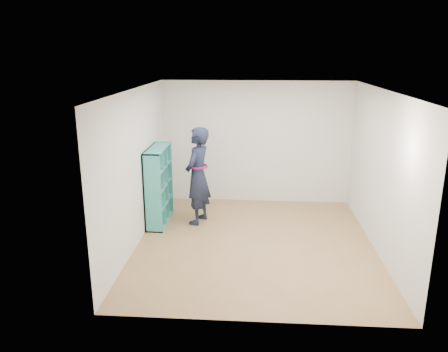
{
  "coord_description": "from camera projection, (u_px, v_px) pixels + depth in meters",
  "views": [
    {
      "loc": [
        -0.04,
        -6.89,
        3.19
      ],
      "look_at": [
        -0.55,
        0.3,
        1.11
      ],
      "focal_mm": 35.0,
      "sensor_mm": 36.0,
      "label": 1
    }
  ],
  "objects": [
    {
      "name": "wall_right",
      "position": [
        381.0,
        173.0,
        6.99
      ],
      "size": [
        0.02,
        4.5,
        2.6
      ],
      "primitive_type": "cube",
      "color": "silver",
      "rests_on": "floor"
    },
    {
      "name": "wall_front",
      "position": [
        256.0,
        223.0,
        4.97
      ],
      "size": [
        4.0,
        0.02,
        2.6
      ],
      "primitive_type": "cube",
      "color": "silver",
      "rests_on": "floor"
    },
    {
      "name": "floor",
      "position": [
        255.0,
        243.0,
        7.49
      ],
      "size": [
        4.5,
        4.5,
        0.0
      ],
      "primitive_type": "plane",
      "color": "olive",
      "rests_on": "ground"
    },
    {
      "name": "bookshelf",
      "position": [
        157.0,
        186.0,
        8.25
      ],
      "size": [
        0.32,
        1.1,
        1.46
      ],
      "color": "teal",
      "rests_on": "floor"
    },
    {
      "name": "wall_back",
      "position": [
        256.0,
        143.0,
        9.28
      ],
      "size": [
        4.0,
        0.02,
        2.6
      ],
      "primitive_type": "cube",
      "color": "silver",
      "rests_on": "floor"
    },
    {
      "name": "smartphone",
      "position": [
        192.0,
        168.0,
        8.26
      ],
      "size": [
        0.02,
        0.1,
        0.13
      ],
      "rotation": [
        0.46,
        0.0,
        -0.13
      ],
      "color": "silver",
      "rests_on": "person"
    },
    {
      "name": "person",
      "position": [
        198.0,
        176.0,
        8.18
      ],
      "size": [
        0.62,
        0.77,
        1.85
      ],
      "rotation": [
        0.0,
        0.0,
        -1.86
      ],
      "color": "black",
      "rests_on": "floor"
    },
    {
      "name": "wall_left",
      "position": [
        136.0,
        168.0,
        7.26
      ],
      "size": [
        0.02,
        4.5,
        2.6
      ],
      "primitive_type": "cube",
      "color": "silver",
      "rests_on": "floor"
    },
    {
      "name": "ceiling",
      "position": [
        258.0,
        90.0,
        6.77
      ],
      "size": [
        4.5,
        4.5,
        0.0
      ],
      "primitive_type": "plane",
      "color": "white",
      "rests_on": "wall_back"
    }
  ]
}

